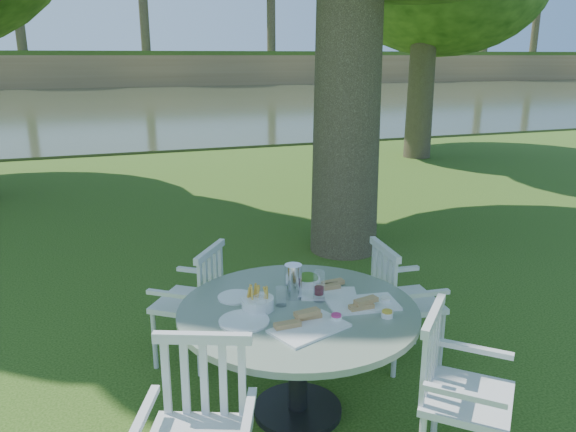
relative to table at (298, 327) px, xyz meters
name	(u,v)px	position (x,y,z in m)	size (l,w,h in m)	color
ground	(296,315)	(0.47, 1.31, -0.60)	(140.00, 140.00, 0.00)	#1E3C0C
table	(298,327)	(0.00, 0.00, 0.00)	(1.45, 1.45, 0.73)	black
chair_ne	(397,295)	(0.89, 0.35, -0.06)	(0.47, 0.50, 0.91)	silver
chair_nw	(198,295)	(-0.46, 0.84, -0.07)	(0.60, 0.61, 0.89)	silver
chair_sw	(201,419)	(-0.72, -0.62, -0.05)	(0.60, 0.58, 0.93)	silver
chair_se	(450,383)	(0.56, -0.76, -0.05)	(0.64, 0.65, 0.93)	silver
tableware	(296,299)	(0.00, 0.03, 0.17)	(1.11, 0.85, 0.22)	white
river	(122,105)	(0.47, 24.31, -0.60)	(100.00, 28.00, 0.12)	#2B331E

